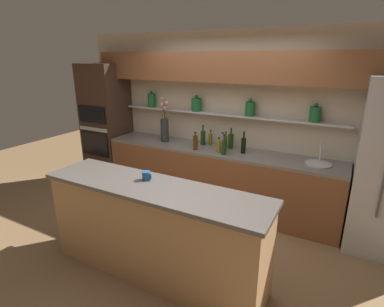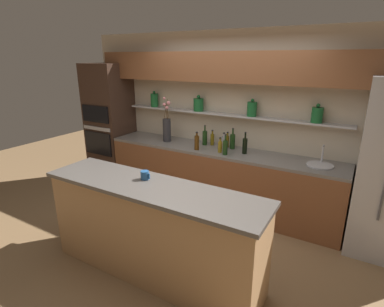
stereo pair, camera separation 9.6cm
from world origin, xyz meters
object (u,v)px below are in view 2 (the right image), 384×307
at_px(bottle_spirit_2, 224,143).
at_px(bottle_wine_8, 225,147).
at_px(bottle_spirit_6, 197,142).
at_px(sink_fixture, 320,164).
at_px(flower_vase, 167,128).
at_px(oven_tower, 110,124).
at_px(bottle_wine_1, 232,141).
at_px(coffee_mug, 145,175).
at_px(bottle_wine_4, 205,138).
at_px(bottle_wine_5, 245,146).
at_px(bottle_oil_3, 220,147).
at_px(bottle_oil_0, 212,139).
at_px(bottle_oil_7, 227,141).

xyz_separation_m(bottle_spirit_2, bottle_wine_8, (0.11, -0.20, -0.00)).
height_order(bottle_spirit_6, bottle_wine_8, bottle_wine_8).
bearing_deg(sink_fixture, flower_vase, -179.71).
bearing_deg(oven_tower, sink_fixture, 0.19).
height_order(flower_vase, bottle_wine_1, flower_vase).
bearing_deg(coffee_mug, oven_tower, 142.32).
relative_size(bottle_wine_4, bottle_wine_8, 1.06).
xyz_separation_m(bottle_wine_8, coffee_mug, (-0.25, -1.45, 0.04)).
distance_m(flower_vase, bottle_wine_1, 1.09).
relative_size(bottle_wine_1, bottle_wine_5, 0.99).
bearing_deg(bottle_wine_1, bottle_oil_3, -107.01).
distance_m(bottle_spirit_2, bottle_wine_8, 0.23).
xyz_separation_m(oven_tower, flower_vase, (1.25, -0.00, 0.09)).
bearing_deg(sink_fixture, coffee_mug, -132.05).
distance_m(sink_fixture, coffee_mug, 2.20).
xyz_separation_m(bottle_oil_0, bottle_spirit_2, (0.26, -0.14, 0.01)).
distance_m(oven_tower, bottle_wine_5, 2.57).
height_order(bottle_wine_5, coffee_mug, bottle_wine_5).
relative_size(bottle_oil_0, bottle_wine_4, 0.76).
bearing_deg(flower_vase, coffee_mug, -62.41).
height_order(flower_vase, bottle_oil_7, flower_vase).
bearing_deg(coffee_mug, bottle_oil_7, 85.90).
distance_m(sink_fixture, bottle_wine_8, 1.24).
bearing_deg(coffee_mug, bottle_wine_8, 80.09).
bearing_deg(sink_fixture, bottle_oil_7, 172.75).
xyz_separation_m(bottle_oil_3, bottle_wine_5, (0.33, 0.13, 0.03)).
bearing_deg(bottle_wine_5, bottle_oil_3, -158.86).
relative_size(bottle_oil_0, bottle_wine_1, 0.77).
bearing_deg(bottle_wine_4, bottle_oil_0, 22.15).
bearing_deg(coffee_mug, bottle_spirit_6, 98.00).
bearing_deg(bottle_wine_8, bottle_wine_5, 40.06).
bearing_deg(bottle_wine_8, oven_tower, 175.80).
bearing_deg(bottle_spirit_2, oven_tower, -179.30).
relative_size(flower_vase, bottle_wine_4, 2.27).
distance_m(flower_vase, bottle_wine_5, 1.32).
height_order(flower_vase, bottle_spirit_2, flower_vase).
xyz_separation_m(oven_tower, bottle_wine_8, (2.35, -0.17, -0.03)).
relative_size(bottle_wine_5, bottle_oil_7, 1.33).
relative_size(bottle_oil_7, bottle_wine_8, 0.80).
relative_size(oven_tower, sink_fixture, 6.58).
height_order(bottle_oil_0, bottle_wine_5, bottle_wine_5).
bearing_deg(bottle_wine_4, bottle_oil_7, 9.57).
bearing_deg(bottle_wine_4, bottle_wine_5, -9.19).
distance_m(sink_fixture, bottle_oil_7, 1.36).
distance_m(bottle_oil_3, bottle_spirit_6, 0.35).
relative_size(bottle_oil_7, coffee_mug, 2.22).
xyz_separation_m(flower_vase, bottle_oil_0, (0.73, 0.17, -0.13)).
xyz_separation_m(oven_tower, sink_fixture, (3.57, 0.01, -0.12)).
distance_m(sink_fixture, bottle_spirit_2, 1.34).
xyz_separation_m(bottle_oil_3, bottle_wine_8, (0.11, -0.06, 0.02)).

